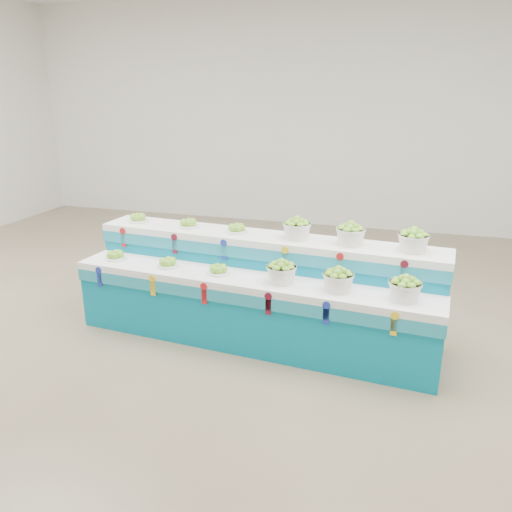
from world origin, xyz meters
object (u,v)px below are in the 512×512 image
Objects in this scene: basket_lower_left at (281,272)px; plate_upper_mid at (188,223)px; basket_upper_right at (413,241)px; display_stand at (256,290)px.

basket_lower_left is 1.32m from plate_upper_mid.
plate_upper_mid reaches higher than basket_lower_left.
plate_upper_mid is 2.32m from basket_upper_right.
basket_lower_left is at bearing -25.39° from plate_upper_mid.
display_stand is 1.06m from plate_upper_mid.
basket_lower_left is 1.00× the size of basket_upper_right.
plate_upper_mid is (-1.17, 0.55, 0.24)m from basket_lower_left.
plate_upper_mid is at bearing 175.04° from basket_upper_right.
plate_upper_mid reaches higher than display_stand.
basket_lower_left is (0.32, -0.25, 0.32)m from display_stand.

